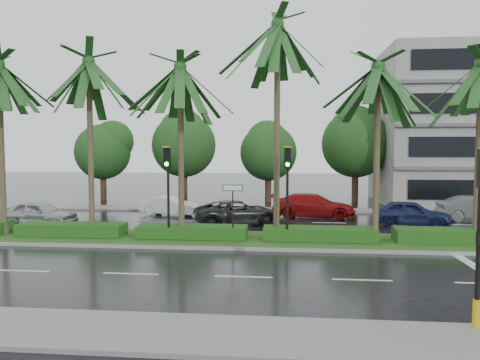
# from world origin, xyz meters

# --- Properties ---
(ground) EXTENTS (120.00, 120.00, 0.00)m
(ground) POSITION_xyz_m (0.00, 0.00, 0.00)
(ground) COLOR black
(ground) RESTS_ON ground
(near_sidewalk) EXTENTS (40.00, 2.40, 0.12)m
(near_sidewalk) POSITION_xyz_m (0.00, -10.20, 0.06)
(near_sidewalk) COLOR slate
(near_sidewalk) RESTS_ON ground
(far_sidewalk) EXTENTS (40.00, 2.00, 0.12)m
(far_sidewalk) POSITION_xyz_m (0.00, 12.00, 0.06)
(far_sidewalk) COLOR slate
(far_sidewalk) RESTS_ON ground
(median) EXTENTS (36.00, 4.00, 0.15)m
(median) POSITION_xyz_m (0.00, 1.00, 0.08)
(median) COLOR gray
(median) RESTS_ON ground
(hedge) EXTENTS (35.20, 1.40, 0.60)m
(hedge) POSITION_xyz_m (0.00, 1.00, 0.45)
(hedge) COLOR #164C15
(hedge) RESTS_ON median
(lane_markings) EXTENTS (34.00, 13.06, 0.01)m
(lane_markings) POSITION_xyz_m (3.04, -0.43, 0.01)
(lane_markings) COLOR silver
(lane_markings) RESTS_ON ground
(palm_row) EXTENTS (26.30, 4.20, 10.78)m
(palm_row) POSITION_xyz_m (-1.25, 1.02, 7.94)
(palm_row) COLOR #3E3523
(palm_row) RESTS_ON median
(signal_median_left) EXTENTS (0.34, 0.42, 4.36)m
(signal_median_left) POSITION_xyz_m (-4.00, 0.30, 3.00)
(signal_median_left) COLOR black
(signal_median_left) RESTS_ON median
(signal_median_right) EXTENTS (0.34, 0.42, 4.36)m
(signal_median_right) POSITION_xyz_m (1.50, 0.30, 3.00)
(signal_median_right) COLOR black
(signal_median_right) RESTS_ON median
(street_sign) EXTENTS (0.95, 0.09, 2.60)m
(street_sign) POSITION_xyz_m (-1.00, 0.48, 2.12)
(street_sign) COLOR black
(street_sign) RESTS_ON median
(bg_trees) EXTENTS (32.79, 5.42, 7.83)m
(bg_trees) POSITION_xyz_m (0.49, 17.59, 4.70)
(bg_trees) COLOR #332917
(bg_trees) RESTS_ON ground
(car_silver) EXTENTS (2.22, 4.44, 1.45)m
(car_silver) POSITION_xyz_m (-12.37, 4.14, 0.73)
(car_silver) COLOR #AEB1B7
(car_silver) RESTS_ON ground
(car_white) EXTENTS (2.10, 4.06, 1.27)m
(car_white) POSITION_xyz_m (-6.15, 9.19, 0.64)
(car_white) COLOR silver
(car_white) RESTS_ON ground
(car_darkgrey) EXTENTS (3.94, 5.52, 1.40)m
(car_darkgrey) POSITION_xyz_m (-1.31, 5.93, 0.70)
(car_darkgrey) COLOR black
(car_darkgrey) RESTS_ON ground
(car_red) EXTENTS (2.74, 5.47, 1.53)m
(car_red) POSITION_xyz_m (3.19, 9.04, 0.76)
(car_red) COLOR maroon
(car_red) RESTS_ON ground
(car_blue) EXTENTS (2.55, 4.55, 1.46)m
(car_blue) POSITION_xyz_m (8.50, 6.35, 0.73)
(car_blue) COLOR navy
(car_blue) RESTS_ON ground
(car_grey) EXTENTS (1.64, 4.52, 1.48)m
(car_grey) POSITION_xyz_m (13.00, 8.70, 0.74)
(car_grey) COLOR #575A5C
(car_grey) RESTS_ON ground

